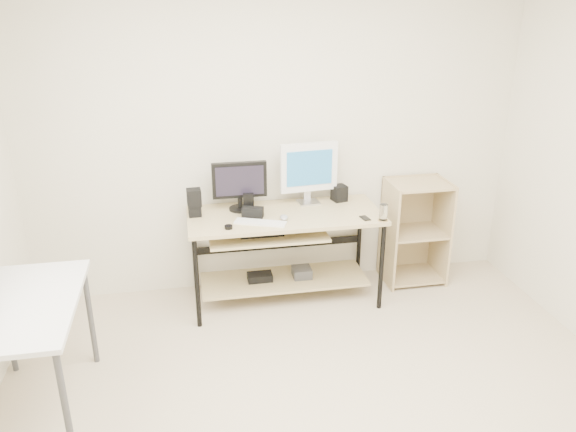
# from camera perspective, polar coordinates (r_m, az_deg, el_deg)

# --- Properties ---
(room) EXTENTS (4.01, 4.01, 2.62)m
(room) POSITION_cam_1_polar(r_m,az_deg,el_deg) (2.65, 3.08, -1.09)
(room) COLOR #C5B497
(room) RESTS_ON ground
(desk) EXTENTS (1.50, 0.65, 0.75)m
(desk) POSITION_cam_1_polar(r_m,az_deg,el_deg) (4.43, -0.65, -2.31)
(desk) COLOR tan
(desk) RESTS_ON ground
(side_table) EXTENTS (0.60, 1.00, 0.75)m
(side_table) POSITION_cam_1_polar(r_m,az_deg,el_deg) (3.50, -25.30, -9.12)
(side_table) COLOR silver
(side_table) RESTS_ON ground
(shelf_unit) EXTENTS (0.50, 0.40, 0.90)m
(shelf_unit) POSITION_cam_1_polar(r_m,az_deg,el_deg) (4.93, 12.60, -1.38)
(shelf_unit) COLOR tan
(shelf_unit) RESTS_ON ground
(black_monitor) EXTENTS (0.42, 0.18, 0.39)m
(black_monitor) POSITION_cam_1_polar(r_m,az_deg,el_deg) (4.37, -4.95, 3.37)
(black_monitor) COLOR black
(black_monitor) RESTS_ON desk
(white_imac) EXTENTS (0.47, 0.15, 0.50)m
(white_imac) POSITION_cam_1_polar(r_m,az_deg,el_deg) (4.48, 2.13, 4.80)
(white_imac) COLOR silver
(white_imac) RESTS_ON desk
(keyboard) EXTENTS (0.40, 0.24, 0.01)m
(keyboard) POSITION_cam_1_polar(r_m,az_deg,el_deg) (4.17, -2.82, -0.67)
(keyboard) COLOR silver
(keyboard) RESTS_ON desk
(mouse) EXTENTS (0.07, 0.10, 0.03)m
(mouse) POSITION_cam_1_polar(r_m,az_deg,el_deg) (4.23, -0.42, -0.14)
(mouse) COLOR #A9A9AE
(mouse) RESTS_ON desk
(center_speaker) EXTENTS (0.17, 0.12, 0.08)m
(center_speaker) POSITION_cam_1_polar(r_m,az_deg,el_deg) (4.28, -3.61, 0.39)
(center_speaker) COLOR black
(center_speaker) RESTS_ON desk
(speaker_left) EXTENTS (0.11, 0.11, 0.21)m
(speaker_left) POSITION_cam_1_polar(r_m,az_deg,el_deg) (4.33, -9.50, 1.41)
(speaker_left) COLOR black
(speaker_left) RESTS_ON desk
(speaker_right) EXTENTS (0.13, 0.13, 0.13)m
(speaker_right) POSITION_cam_1_polar(r_m,az_deg,el_deg) (4.62, 5.22, 2.33)
(speaker_right) COLOR black
(speaker_right) RESTS_ON desk
(audio_controller) EXTENTS (0.09, 0.06, 0.16)m
(audio_controller) POSITION_cam_1_polar(r_m,az_deg,el_deg) (4.33, -4.02, 1.24)
(audio_controller) COLOR black
(audio_controller) RESTS_ON desk
(volume_puck) EXTENTS (0.08, 0.08, 0.02)m
(volume_puck) POSITION_cam_1_polar(r_m,az_deg,el_deg) (4.09, -6.06, -1.13)
(volume_puck) COLOR black
(volume_puck) RESTS_ON desk
(smartphone) EXTENTS (0.07, 0.11, 0.01)m
(smartphone) POSITION_cam_1_polar(r_m,az_deg,el_deg) (4.29, 7.83, -0.22)
(smartphone) COLOR black
(smartphone) RESTS_ON desk
(coaster) EXTENTS (0.09, 0.09, 0.01)m
(coaster) POSITION_cam_1_polar(r_m,az_deg,el_deg) (4.28, 9.62, -0.42)
(coaster) COLOR #A17F49
(coaster) RESTS_ON desk
(drinking_glass) EXTENTS (0.07, 0.07, 0.12)m
(drinking_glass) POSITION_cam_1_polar(r_m,az_deg,el_deg) (4.26, 9.67, 0.39)
(drinking_glass) COLOR white
(drinking_glass) RESTS_ON coaster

